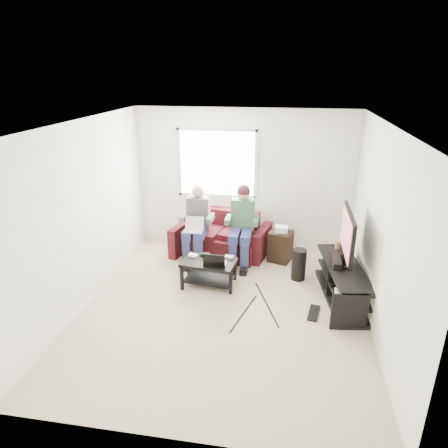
# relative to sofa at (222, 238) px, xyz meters

# --- Properties ---
(floor) EXTENTS (4.50, 4.50, 0.00)m
(floor) POSITION_rel_sofa_xyz_m (0.34, -1.82, -0.30)
(floor) COLOR #BCB392
(floor) RESTS_ON ground
(ceiling) EXTENTS (4.50, 4.50, 0.00)m
(ceiling) POSITION_rel_sofa_xyz_m (0.34, -1.82, 2.30)
(ceiling) COLOR white
(ceiling) RESTS_ON wall_back
(wall_back) EXTENTS (4.50, 0.00, 4.50)m
(wall_back) POSITION_rel_sofa_xyz_m (0.34, 0.43, 1.00)
(wall_back) COLOR white
(wall_back) RESTS_ON floor
(wall_front) EXTENTS (4.50, 0.00, 4.50)m
(wall_front) POSITION_rel_sofa_xyz_m (0.34, -4.07, 1.00)
(wall_front) COLOR white
(wall_front) RESTS_ON floor
(wall_left) EXTENTS (0.00, 4.50, 4.50)m
(wall_left) POSITION_rel_sofa_xyz_m (-1.66, -1.82, 1.00)
(wall_left) COLOR white
(wall_left) RESTS_ON floor
(wall_right) EXTENTS (0.00, 4.50, 4.50)m
(wall_right) POSITION_rel_sofa_xyz_m (2.34, -1.82, 1.00)
(wall_right) COLOR white
(wall_right) RESTS_ON floor
(window) EXTENTS (1.48, 0.04, 1.28)m
(window) POSITION_rel_sofa_xyz_m (-0.16, 0.42, 1.30)
(window) COLOR white
(window) RESTS_ON wall_back
(sofa) EXTENTS (1.82, 1.05, 0.78)m
(sofa) POSITION_rel_sofa_xyz_m (0.00, 0.00, 0.00)
(sofa) COLOR #461113
(sofa) RESTS_ON floor
(person_left) EXTENTS (0.40, 0.70, 1.32)m
(person_left) POSITION_rel_sofa_xyz_m (-0.40, -0.27, 0.42)
(person_left) COLOR navy
(person_left) RESTS_ON sofa
(person_right) EXTENTS (0.40, 0.71, 1.36)m
(person_right) POSITION_rel_sofa_xyz_m (0.40, -0.25, 0.48)
(person_right) COLOR navy
(person_right) RESTS_ON sofa
(laptop_silver) EXTENTS (0.38, 0.33, 0.24)m
(laptop_silver) POSITION_rel_sofa_xyz_m (-0.40, -0.53, 0.39)
(laptop_silver) COLOR silver
(laptop_silver) RESTS_ON person_left
(coffee_table) EXTENTS (0.88, 0.60, 0.41)m
(coffee_table) POSITION_rel_sofa_xyz_m (-0.00, -1.20, 0.01)
(coffee_table) COLOR black
(coffee_table) RESTS_ON floor
(laptop_black) EXTENTS (0.35, 0.25, 0.24)m
(laptop_black) POSITION_rel_sofa_xyz_m (0.12, -1.28, 0.24)
(laptop_black) COLOR black
(laptop_black) RESTS_ON coffee_table
(controller_a) EXTENTS (0.16, 0.12, 0.04)m
(controller_a) POSITION_rel_sofa_xyz_m (-0.28, -1.08, 0.14)
(controller_a) COLOR silver
(controller_a) RESTS_ON coffee_table
(controller_b) EXTENTS (0.14, 0.09, 0.04)m
(controller_b) POSITION_rel_sofa_xyz_m (-0.10, -1.02, 0.14)
(controller_b) COLOR black
(controller_b) RESTS_ON coffee_table
(controller_c) EXTENTS (0.15, 0.11, 0.04)m
(controller_c) POSITION_rel_sofa_xyz_m (0.30, -1.05, 0.14)
(controller_c) COLOR gray
(controller_c) RESTS_ON coffee_table
(tv_stand) EXTENTS (0.70, 1.66, 0.53)m
(tv_stand) POSITION_rel_sofa_xyz_m (2.04, -1.27, -0.06)
(tv_stand) COLOR black
(tv_stand) RESTS_ON floor
(tv) EXTENTS (0.12, 1.10, 0.81)m
(tv) POSITION_rel_sofa_xyz_m (2.04, -1.17, 0.70)
(tv) COLOR black
(tv) RESTS_ON tv_stand
(soundbar) EXTENTS (0.12, 0.50, 0.10)m
(soundbar) POSITION_rel_sofa_xyz_m (1.92, -1.17, 0.29)
(soundbar) COLOR black
(soundbar) RESTS_ON tv_stand
(drink_cup) EXTENTS (0.08, 0.08, 0.12)m
(drink_cup) POSITION_rel_sofa_xyz_m (1.99, -0.64, 0.30)
(drink_cup) COLOR #B57A4E
(drink_cup) RESTS_ON tv_stand
(console_white) EXTENTS (0.30, 0.22, 0.06)m
(console_white) POSITION_rel_sofa_xyz_m (2.04, -1.67, 0.01)
(console_white) COLOR silver
(console_white) RESTS_ON tv_stand
(console_grey) EXTENTS (0.34, 0.26, 0.08)m
(console_grey) POSITION_rel_sofa_xyz_m (2.04, -0.97, 0.02)
(console_grey) COLOR gray
(console_grey) RESTS_ON tv_stand
(console_black) EXTENTS (0.38, 0.30, 0.07)m
(console_black) POSITION_rel_sofa_xyz_m (2.04, -1.32, 0.02)
(console_black) COLOR black
(console_black) RESTS_ON tv_stand
(subwoofer) EXTENTS (0.23, 0.23, 0.52)m
(subwoofer) POSITION_rel_sofa_xyz_m (1.40, -0.78, -0.03)
(subwoofer) COLOR black
(subwoofer) RESTS_ON floor
(keyboard_floor) EXTENTS (0.20, 0.42, 0.02)m
(keyboard_floor) POSITION_rel_sofa_xyz_m (1.62, -1.76, -0.28)
(keyboard_floor) COLOR black
(keyboard_floor) RESTS_ON floor
(end_table) EXTENTS (0.37, 0.37, 0.65)m
(end_table) POSITION_rel_sofa_xyz_m (1.08, -0.14, -0.00)
(end_table) COLOR black
(end_table) RESTS_ON floor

